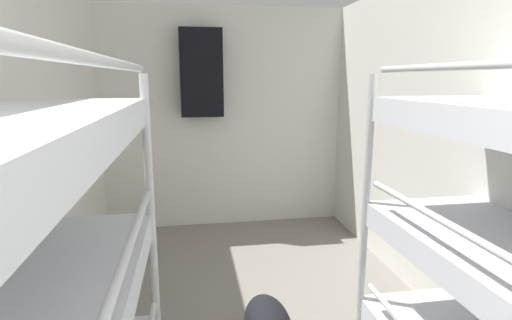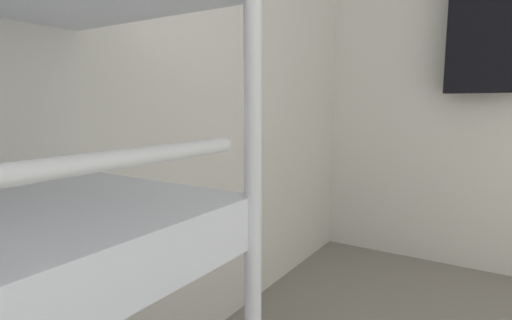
# 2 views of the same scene
# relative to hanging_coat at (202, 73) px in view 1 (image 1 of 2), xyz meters

# --- Properties ---
(wall_right) EXTENTS (0.06, 4.76, 2.39)m
(wall_right) POSITION_rel_hanging_coat_xyz_m (1.58, -2.20, -0.49)
(wall_right) COLOR silver
(wall_right) RESTS_ON ground_plane
(wall_back) EXTENTS (2.73, 0.06, 2.39)m
(wall_back) POSITION_rel_hanging_coat_xyz_m (0.24, 0.15, -0.49)
(wall_back) COLOR silver
(wall_back) RESTS_ON ground_plane
(hanging_coat) EXTENTS (0.44, 0.12, 0.90)m
(hanging_coat) POSITION_rel_hanging_coat_xyz_m (0.00, 0.00, 0.00)
(hanging_coat) COLOR black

